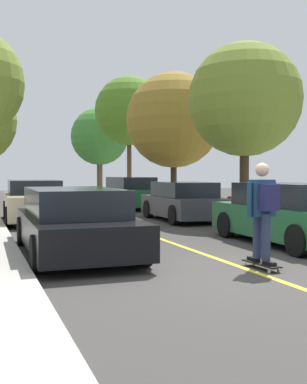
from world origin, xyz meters
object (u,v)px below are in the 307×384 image
(parked_car_left_nearest, at_px, (74,221))
(skateboarder, at_px, (263,207))
(parked_car_left_near, at_px, (34,201))
(parked_car_right_far, at_px, (130,193))
(street_tree_right_farthest, at_px, (100,137))
(street_tree_right_near, at_px, (174,120))
(parked_car_right_nearest, at_px, (289,214))
(street_tree_right_nearest, at_px, (245,100))
(skateboard, at_px, (261,264))
(street_tree_right_far, at_px, (129,111))
(parked_car_right_near, at_px, (183,202))
(fire_hydrant, at_px, (229,206))

(parked_car_left_nearest, height_order, skateboarder, skateboarder)
(parked_car_left_near, xyz_separation_m, skateboarder, (2.67, -9.48, 0.37))
(parked_car_right_far, height_order, street_tree_right_farthest, street_tree_right_farthest)
(skateboarder, bearing_deg, street_tree_right_farthest, 81.40)
(parked_car_left_nearest, height_order, parked_car_right_far, parked_car_right_far)
(street_tree_right_near, bearing_deg, skateboarder, -107.06)
(parked_car_right_nearest, height_order, parked_car_right_far, parked_car_right_far)
(street_tree_right_nearest, distance_m, street_tree_right_farthest, 20.20)
(skateboard, bearing_deg, parked_car_right_far, 81.19)
(street_tree_right_far, bearing_deg, parked_car_right_nearest, -96.27)
(parked_car_right_nearest, xyz_separation_m, street_tree_right_farthest, (2.00, 25.38, 3.67))
(street_tree_right_farthest, relative_size, skateboard, 7.48)
(street_tree_right_far, bearing_deg, parked_car_right_near, -99.20)
(street_tree_right_farthest, bearing_deg, parked_car_left_near, -110.69)
(parked_car_right_near, relative_size, skateboarder, 2.43)
(street_tree_right_nearest, xyz_separation_m, street_tree_right_far, (0.00, 12.99, 1.22))
(parked_car_right_near, distance_m, street_tree_right_far, 13.35)
(parked_car_left_nearest, relative_size, street_tree_right_near, 0.76)
(street_tree_right_near, xyz_separation_m, skateboard, (-4.17, -13.55, -4.00))
(parked_car_right_nearest, height_order, skateboard, parked_car_right_nearest)
(parked_car_right_nearest, relative_size, street_tree_right_farthest, 0.70)
(street_tree_right_nearest, bearing_deg, parked_car_left_near, 163.09)
(skateboarder, bearing_deg, street_tree_right_far, 78.44)
(parked_car_right_far, height_order, skateboard, parked_car_right_far)
(skateboarder, bearing_deg, parked_car_left_nearest, 135.50)
(parked_car_left_near, bearing_deg, skateboard, -74.21)
(street_tree_right_far, bearing_deg, fire_hydrant, -92.21)
(parked_car_right_near, relative_size, street_tree_right_farthest, 0.65)
(parked_car_left_nearest, relative_size, street_tree_right_nearest, 0.79)
(fire_hydrant, bearing_deg, street_tree_right_near, 85.32)
(street_tree_right_nearest, bearing_deg, parked_car_right_nearest, -111.05)
(parked_car_right_near, height_order, street_tree_right_farthest, street_tree_right_farthest)
(parked_car_left_nearest, height_order, street_tree_right_far, street_tree_right_far)
(street_tree_right_far, bearing_deg, parked_car_left_nearest, -111.07)
(parked_car_left_near, xyz_separation_m, street_tree_right_near, (6.84, 4.11, 3.40))
(street_tree_right_nearest, distance_m, skateboarder, 9.03)
(parked_car_left_nearest, xyz_separation_m, parked_car_left_near, (0.00, 6.85, 0.02))
(street_tree_right_farthest, bearing_deg, street_tree_right_near, -90.00)
(street_tree_right_farthest, xyz_separation_m, skateboarder, (-4.17, -27.59, -3.30))
(parked_car_right_far, relative_size, skateboard, 5.31)
(parked_car_left_near, distance_m, street_tree_right_nearest, 7.94)
(parked_car_right_far, relative_size, street_tree_right_farthest, 0.71)
(parked_car_right_far, distance_m, street_tree_right_farthest, 14.14)
(street_tree_right_near, height_order, street_tree_right_farthest, street_tree_right_farthest)
(parked_car_left_nearest, height_order, street_tree_right_nearest, street_tree_right_nearest)
(parked_car_right_near, relative_size, fire_hydrant, 5.87)
(skateboard, xyz_separation_m, skateboarder, (0.00, -0.03, 0.97))
(street_tree_right_farthest, height_order, fire_hydrant, street_tree_right_farthest)
(fire_hydrant, bearing_deg, street_tree_right_nearest, -15.19)
(street_tree_right_near, bearing_deg, parked_car_right_far, 166.23)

